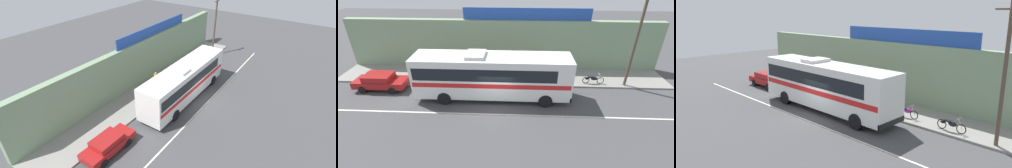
% 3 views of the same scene
% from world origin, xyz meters
% --- Properties ---
extents(ground_plane, '(70.00, 70.00, 0.00)m').
position_xyz_m(ground_plane, '(0.00, 0.00, 0.00)').
color(ground_plane, '#444447').
extents(sidewalk_slab, '(30.00, 3.60, 0.14)m').
position_xyz_m(sidewalk_slab, '(0.00, 5.20, 0.07)').
color(sidewalk_slab, gray).
rests_on(sidewalk_slab, ground_plane).
extents(storefront_facade, '(30.00, 0.70, 4.80)m').
position_xyz_m(storefront_facade, '(0.00, 7.35, 2.40)').
color(storefront_facade, gray).
rests_on(storefront_facade, ground_plane).
extents(storefront_billboard, '(11.74, 0.12, 1.10)m').
position_xyz_m(storefront_billboard, '(2.32, 7.35, 5.35)').
color(storefront_billboard, '#234CAD').
rests_on(storefront_billboard, storefront_facade).
extents(road_center_stripe, '(30.00, 0.14, 0.01)m').
position_xyz_m(road_center_stripe, '(0.00, -0.80, 0.00)').
color(road_center_stripe, silver).
rests_on(road_center_stripe, ground_plane).
extents(intercity_bus, '(11.97, 2.67, 3.78)m').
position_xyz_m(intercity_bus, '(-0.47, 1.56, 2.07)').
color(intercity_bus, white).
rests_on(intercity_bus, ground_plane).
extents(parked_car, '(4.32, 1.83, 1.37)m').
position_xyz_m(parked_car, '(-10.00, 2.47, 0.74)').
color(parked_car, maroon).
rests_on(parked_car, ground_plane).
extents(utility_pole, '(1.60, 0.22, 7.85)m').
position_xyz_m(utility_pole, '(10.89, 3.85, 4.20)').
color(utility_pole, brown).
rests_on(utility_pole, sidewalk_slab).
extents(motorcycle_red, '(1.87, 0.56, 0.94)m').
position_xyz_m(motorcycle_red, '(8.19, 3.99, 0.57)').
color(motorcycle_red, black).
rests_on(motorcycle_red, sidewalk_slab).
extents(motorcycle_blue, '(1.84, 0.56, 0.94)m').
position_xyz_m(motorcycle_blue, '(4.82, 4.20, 0.57)').
color(motorcycle_blue, black).
rests_on(motorcycle_blue, sidewalk_slab).
extents(pedestrian_by_curb, '(0.30, 0.48, 1.71)m').
position_xyz_m(pedestrian_by_curb, '(-0.42, 5.16, 1.13)').
color(pedestrian_by_curb, black).
rests_on(pedestrian_by_curb, sidewalk_slab).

